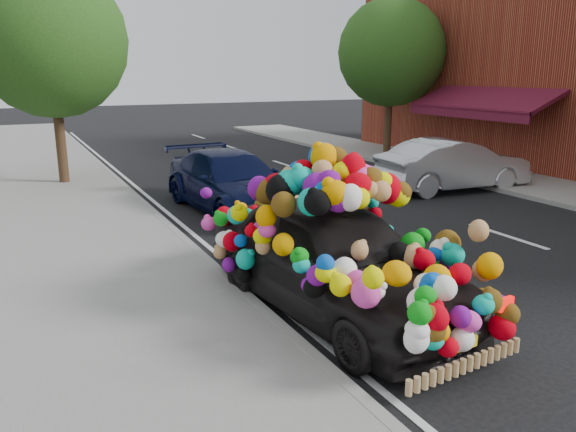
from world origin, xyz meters
name	(u,v)px	position (x,y,z in m)	size (l,w,h in m)	color
ground	(356,263)	(0.00, 0.00, 0.00)	(100.00, 100.00, 0.00)	black
sidewalk	(98,304)	(-4.30, 0.00, 0.06)	(4.00, 60.00, 0.12)	gray
kerb	(229,281)	(-2.35, 0.00, 0.07)	(0.15, 60.00, 0.13)	gray
footpath_far	(541,186)	(8.20, 3.00, 0.06)	(3.00, 40.00, 0.12)	gray
lane_markings	(506,236)	(3.60, 0.00, 0.01)	(6.00, 50.00, 0.01)	silver
tree_near_sidewalk	(51,41)	(-3.80, 9.50, 4.02)	(4.20, 4.20, 6.13)	#332114
tree_far_b	(391,53)	(8.00, 10.00, 3.89)	(4.00, 4.00, 5.90)	#332114
plush_art_car	(334,233)	(-1.41, -1.54, 1.12)	(2.62, 4.88, 2.18)	black
navy_sedan	(231,182)	(-0.55, 4.50, 0.69)	(1.95, 4.79, 1.39)	black
silver_hatchback	(453,165)	(5.78, 3.97, 0.71)	(1.50, 4.31, 1.42)	#B7B8BE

